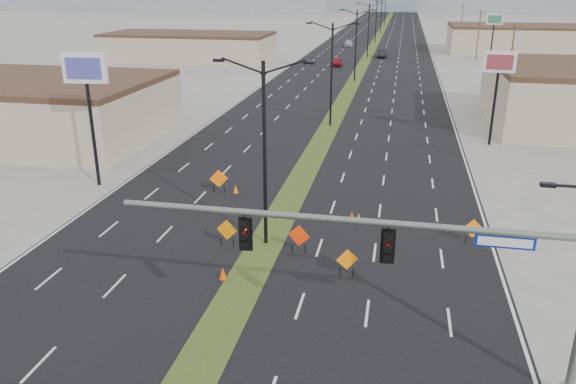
% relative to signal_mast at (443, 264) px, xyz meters
% --- Properties ---
extents(road_surface, '(25.00, 400.00, 0.02)m').
position_rel_signal_mast_xyz_m(road_surface, '(-8.56, 98.00, -4.79)').
color(road_surface, black).
rests_on(road_surface, ground).
extents(median_strip, '(2.00, 400.00, 0.04)m').
position_rel_signal_mast_xyz_m(median_strip, '(-8.56, 98.00, -4.79)').
color(median_strip, '#2F4A1A').
rests_on(median_strip, ground).
extents(building_sw_far, '(30.00, 14.00, 4.50)m').
position_rel_signal_mast_xyz_m(building_sw_far, '(-40.56, 83.00, -2.54)').
color(building_sw_far, tan).
rests_on(building_sw_far, ground).
extents(building_se_far, '(44.00, 16.00, 5.00)m').
position_rel_signal_mast_xyz_m(building_se_far, '(29.44, 108.00, -2.29)').
color(building_se_far, tan).
rests_on(building_se_far, ground).
extents(signal_mast, '(16.30, 0.60, 8.00)m').
position_rel_signal_mast_xyz_m(signal_mast, '(0.00, 0.00, 0.00)').
color(signal_mast, slate).
rests_on(signal_mast, ground).
extents(streetlight_0, '(5.15, 0.24, 10.02)m').
position_rel_signal_mast_xyz_m(streetlight_0, '(-8.56, 10.00, 0.63)').
color(streetlight_0, black).
rests_on(streetlight_0, ground).
extents(streetlight_1, '(5.15, 0.24, 10.02)m').
position_rel_signal_mast_xyz_m(streetlight_1, '(-8.56, 38.00, 0.63)').
color(streetlight_1, black).
rests_on(streetlight_1, ground).
extents(streetlight_2, '(5.15, 0.24, 10.02)m').
position_rel_signal_mast_xyz_m(streetlight_2, '(-8.56, 66.00, 0.63)').
color(streetlight_2, black).
rests_on(streetlight_2, ground).
extents(streetlight_3, '(5.15, 0.24, 10.02)m').
position_rel_signal_mast_xyz_m(streetlight_3, '(-8.56, 94.00, 0.63)').
color(streetlight_3, black).
rests_on(streetlight_3, ground).
extents(streetlight_4, '(5.15, 0.24, 10.02)m').
position_rel_signal_mast_xyz_m(streetlight_4, '(-8.56, 122.00, 0.63)').
color(streetlight_4, black).
rests_on(streetlight_4, ground).
extents(streetlight_5, '(5.15, 0.24, 10.02)m').
position_rel_signal_mast_xyz_m(streetlight_5, '(-8.56, 150.00, 0.63)').
color(streetlight_5, black).
rests_on(streetlight_5, ground).
extents(streetlight_6, '(5.15, 0.24, 10.02)m').
position_rel_signal_mast_xyz_m(streetlight_6, '(-8.56, 178.00, 0.63)').
color(streetlight_6, black).
rests_on(streetlight_6, ground).
extents(utility_pole_1, '(1.60, 0.20, 9.00)m').
position_rel_signal_mast_xyz_m(utility_pole_1, '(11.44, 58.00, -0.12)').
color(utility_pole_1, '#4C3823').
rests_on(utility_pole_1, ground).
extents(utility_pole_2, '(1.60, 0.20, 9.00)m').
position_rel_signal_mast_xyz_m(utility_pole_2, '(11.44, 93.00, -0.12)').
color(utility_pole_2, '#4C3823').
rests_on(utility_pole_2, ground).
extents(utility_pole_3, '(1.60, 0.20, 9.00)m').
position_rel_signal_mast_xyz_m(utility_pole_3, '(11.44, 128.00, -0.12)').
color(utility_pole_3, '#4C3823').
rests_on(utility_pole_3, ground).
extents(car_left, '(1.87, 4.16, 1.39)m').
position_rel_signal_mast_xyz_m(car_left, '(-12.87, 81.02, -4.10)').
color(car_left, maroon).
rests_on(car_left, ground).
extents(car_mid, '(1.69, 4.76, 1.56)m').
position_rel_signal_mast_xyz_m(car_mid, '(-5.78, 94.64, -4.01)').
color(car_mid, black).
rests_on(car_mid, ground).
extents(car_far, '(2.31, 4.72, 1.32)m').
position_rel_signal_mast_xyz_m(car_far, '(-14.03, 113.00, -4.13)').
color(car_far, '#A8AEB2').
rests_on(car_far, ground).
extents(construction_sign_1, '(1.18, 0.20, 1.58)m').
position_rel_signal_mast_xyz_m(construction_sign_1, '(-10.56, 9.23, -3.86)').
color(construction_sign_1, orange).
rests_on(construction_sign_1, ground).
extents(construction_sign_2, '(1.18, 0.51, 1.67)m').
position_rel_signal_mast_xyz_m(construction_sign_2, '(-13.57, 17.14, -3.81)').
color(construction_sign_2, '#FF6405').
rests_on(construction_sign_2, ground).
extents(construction_sign_3, '(1.19, 0.26, 1.61)m').
position_rel_signal_mast_xyz_m(construction_sign_3, '(-6.56, 9.23, -3.85)').
color(construction_sign_3, '#FF3305').
rests_on(construction_sign_3, ground).
extents(construction_sign_4, '(1.03, 0.44, 1.46)m').
position_rel_signal_mast_xyz_m(construction_sign_4, '(-3.79, 7.18, -3.94)').
color(construction_sign_4, orange).
rests_on(construction_sign_4, ground).
extents(construction_sign_5, '(1.09, 0.12, 1.46)m').
position_rel_signal_mast_xyz_m(construction_sign_5, '(2.66, 12.24, -3.94)').
color(construction_sign_5, orange).
rests_on(construction_sign_5, ground).
extents(cone_0, '(0.43, 0.43, 0.64)m').
position_rel_signal_mast_xyz_m(cone_0, '(-9.68, 5.68, -4.47)').
color(cone_0, '#DB4404').
rests_on(cone_0, ground).
extents(cone_1, '(0.34, 0.34, 0.56)m').
position_rel_signal_mast_xyz_m(cone_1, '(-3.76, 14.06, -4.51)').
color(cone_1, orange).
rests_on(cone_1, ground).
extents(cone_2, '(0.36, 0.36, 0.54)m').
position_rel_signal_mast_xyz_m(cone_2, '(-4.18, 14.25, -4.52)').
color(cone_2, '#F44705').
rests_on(cone_2, ground).
extents(cone_3, '(0.41, 0.41, 0.61)m').
position_rel_signal_mast_xyz_m(cone_3, '(-12.45, 17.33, -4.49)').
color(cone_3, '#DA6A04').
rests_on(cone_3, ground).
extents(pole_sign_west, '(3.04, 0.67, 9.27)m').
position_rel_signal_mast_xyz_m(pole_sign_west, '(-22.56, 17.05, 2.76)').
color(pole_sign_west, black).
rests_on(pole_sign_west, ground).
extents(pole_sign_east_near, '(2.68, 0.57, 8.17)m').
position_rel_signal_mast_xyz_m(pole_sign_east_near, '(6.32, 33.67, 1.79)').
color(pole_sign_east_near, black).
rests_on(pole_sign_east_near, ground).
extents(pole_sign_east_far, '(2.73, 1.35, 8.56)m').
position_rel_signal_mast_xyz_m(pole_sign_east_far, '(13.41, 89.16, 2.13)').
color(pole_sign_east_far, black).
rests_on(pole_sign_east_far, ground).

